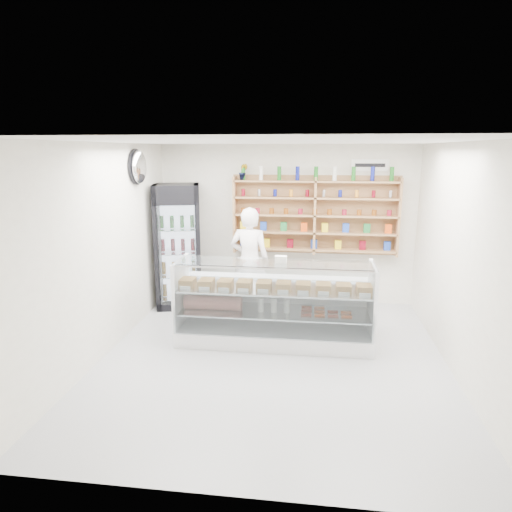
# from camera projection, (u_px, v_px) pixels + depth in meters

# --- Properties ---
(room) EXTENTS (5.00, 5.00, 5.00)m
(room) POSITION_uv_depth(u_px,v_px,m) (274.00, 256.00, 5.73)
(room) COLOR #A3A4A8
(room) RESTS_ON ground
(display_counter) EXTENTS (2.75, 0.82, 1.20)m
(display_counter) POSITION_uv_depth(u_px,v_px,m) (274.00, 320.00, 6.51)
(display_counter) COLOR white
(display_counter) RESTS_ON floor
(shop_worker) EXTENTS (0.70, 0.49, 1.80)m
(shop_worker) POSITION_uv_depth(u_px,v_px,m) (250.00, 261.00, 7.56)
(shop_worker) COLOR white
(shop_worker) RESTS_ON floor
(drinks_cooler) EXTENTS (0.93, 0.92, 2.14)m
(drinks_cooler) POSITION_uv_depth(u_px,v_px,m) (178.00, 246.00, 7.94)
(drinks_cooler) COLOR black
(drinks_cooler) RESTS_ON floor
(wall_shelving) EXTENTS (2.84, 0.28, 1.33)m
(wall_shelving) POSITION_uv_depth(u_px,v_px,m) (315.00, 216.00, 7.88)
(wall_shelving) COLOR #A5714D
(wall_shelving) RESTS_ON back_wall
(potted_plant) EXTENTS (0.16, 0.13, 0.28)m
(potted_plant) POSITION_uv_depth(u_px,v_px,m) (243.00, 172.00, 7.87)
(potted_plant) COLOR #1E6626
(potted_plant) RESTS_ON wall_shelving
(security_mirror) EXTENTS (0.15, 0.50, 0.50)m
(security_mirror) POSITION_uv_depth(u_px,v_px,m) (139.00, 167.00, 6.92)
(security_mirror) COLOR silver
(security_mirror) RESTS_ON left_wall
(wall_sign) EXTENTS (0.62, 0.03, 0.20)m
(wall_sign) POSITION_uv_depth(u_px,v_px,m) (370.00, 165.00, 7.70)
(wall_sign) COLOR white
(wall_sign) RESTS_ON back_wall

